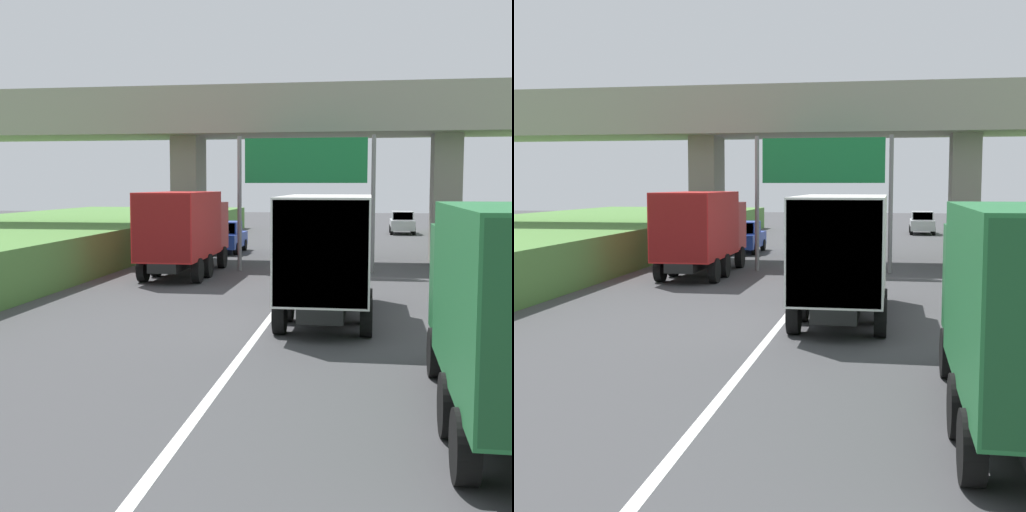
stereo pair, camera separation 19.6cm
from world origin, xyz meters
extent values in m
cube|color=white|center=(0.00, 31.57, 0.00)|extent=(0.20, 103.13, 0.01)
cube|color=gray|center=(0.00, 39.46, 6.65)|extent=(40.00, 4.80, 1.10)
cube|color=gray|center=(0.00, 37.24, 7.75)|extent=(40.00, 0.36, 1.10)
cube|color=gray|center=(0.00, 41.68, 7.75)|extent=(40.00, 0.36, 1.10)
cube|color=gray|center=(-6.25, 39.46, 3.05)|extent=(1.30, 2.20, 6.10)
cube|color=gray|center=(6.25, 39.46, 3.05)|extent=(1.30, 2.20, 6.10)
cylinder|color=slate|center=(-2.85, 34.99, 2.90)|extent=(0.18, 0.18, 5.80)
cylinder|color=slate|center=(2.85, 34.99, 2.90)|extent=(0.18, 0.18, 5.80)
cube|color=#167238|center=(0.00, 34.99, 4.75)|extent=(5.20, 0.12, 1.90)
cube|color=white|center=(0.00, 34.98, 4.75)|extent=(4.89, 0.01, 1.67)
cube|color=black|center=(1.61, 24.59, 0.66)|extent=(1.10, 7.30, 0.36)
cube|color=black|center=(1.61, 27.19, 1.89)|extent=(2.10, 2.10, 2.10)
cube|color=#2D3842|center=(1.61, 28.21, 2.19)|extent=(1.89, 0.06, 0.90)
cube|color=silver|center=(1.61, 23.54, 2.14)|extent=(2.30, 5.20, 2.60)
cube|color=#A8A8A4|center=(1.61, 20.96, 2.14)|extent=(2.21, 0.04, 2.50)
cylinder|color=black|center=(0.64, 27.19, 0.48)|extent=(0.30, 0.96, 0.96)
cylinder|color=black|center=(2.58, 27.19, 0.48)|extent=(0.30, 0.96, 0.96)
cylinder|color=black|center=(0.54, 22.11, 0.48)|extent=(0.30, 0.96, 0.96)
cylinder|color=black|center=(2.68, 22.11, 0.48)|extent=(0.30, 0.96, 0.96)
cylinder|color=black|center=(0.54, 23.80, 0.48)|extent=(0.30, 0.96, 0.96)
cylinder|color=black|center=(2.68, 23.80, 0.48)|extent=(0.30, 0.96, 0.96)
cube|color=black|center=(5.02, 16.03, 0.66)|extent=(1.10, 7.30, 0.36)
cube|color=#236B38|center=(5.02, 18.63, 1.89)|extent=(2.10, 2.10, 2.10)
cube|color=#2D3842|center=(5.02, 19.65, 2.19)|extent=(1.89, 0.06, 0.90)
cylinder|color=black|center=(4.05, 18.63, 0.48)|extent=(0.30, 0.96, 0.96)
cylinder|color=black|center=(3.95, 13.55, 0.48)|extent=(0.30, 0.96, 0.96)
cylinder|color=black|center=(3.95, 15.24, 0.48)|extent=(0.30, 0.96, 0.96)
cube|color=black|center=(-4.78, 33.26, 0.66)|extent=(1.10, 7.30, 0.36)
cube|color=red|center=(-4.78, 35.86, 1.89)|extent=(2.10, 2.10, 2.10)
cube|color=#2D3842|center=(-4.78, 36.88, 2.19)|extent=(1.89, 0.06, 0.90)
cube|color=red|center=(-4.78, 32.21, 2.14)|extent=(2.30, 5.20, 2.60)
cube|color=maroon|center=(-4.78, 29.63, 2.14)|extent=(2.21, 0.04, 2.50)
cylinder|color=black|center=(-5.75, 35.86, 0.48)|extent=(0.30, 0.96, 0.96)
cylinder|color=black|center=(-3.81, 35.86, 0.48)|extent=(0.30, 0.96, 0.96)
cylinder|color=black|center=(-5.85, 30.78, 0.48)|extent=(0.30, 0.96, 0.96)
cylinder|color=black|center=(-3.71, 30.78, 0.48)|extent=(0.30, 0.96, 0.96)
cylinder|color=black|center=(-5.85, 32.47, 0.48)|extent=(0.30, 0.96, 0.96)
cylinder|color=black|center=(-3.71, 32.47, 0.48)|extent=(0.30, 0.96, 0.96)
cube|color=#B2B5B7|center=(5.16, 59.84, 0.70)|extent=(1.76, 4.10, 0.76)
cube|color=#B2B5B7|center=(5.16, 59.69, 1.40)|extent=(1.56, 1.90, 0.64)
cube|color=#2D3842|center=(5.16, 58.77, 1.40)|extent=(1.44, 0.06, 0.54)
cylinder|color=black|center=(4.34, 61.11, 0.32)|extent=(0.22, 0.64, 0.64)
cylinder|color=black|center=(5.98, 61.11, 0.32)|extent=(0.22, 0.64, 0.64)
cylinder|color=black|center=(4.34, 58.57, 0.32)|extent=(0.22, 0.64, 0.64)
cylinder|color=black|center=(5.98, 58.57, 0.32)|extent=(0.22, 0.64, 0.64)
cube|color=#233D9E|center=(-5.11, 43.06, 0.70)|extent=(1.76, 4.10, 0.76)
cube|color=#233D9E|center=(-5.11, 42.91, 1.40)|extent=(1.56, 1.90, 0.64)
cube|color=#2D3842|center=(-5.11, 41.99, 1.40)|extent=(1.44, 0.06, 0.54)
cylinder|color=black|center=(-5.93, 44.34, 0.32)|extent=(0.22, 0.64, 0.64)
cylinder|color=black|center=(-4.29, 44.34, 0.32)|extent=(0.22, 0.64, 0.64)
cylinder|color=black|center=(-5.93, 41.79, 0.32)|extent=(0.22, 0.64, 0.64)
cylinder|color=black|center=(-4.29, 41.79, 0.32)|extent=(0.22, 0.64, 0.64)
cylinder|color=orange|center=(6.50, 28.02, 0.45)|extent=(0.56, 0.56, 0.90)
cylinder|color=white|center=(6.50, 28.02, 0.52)|extent=(0.57, 0.57, 0.12)
camera|label=1|loc=(2.73, 4.65, 3.73)|focal=50.00mm
camera|label=2|loc=(2.92, 4.68, 3.73)|focal=50.00mm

